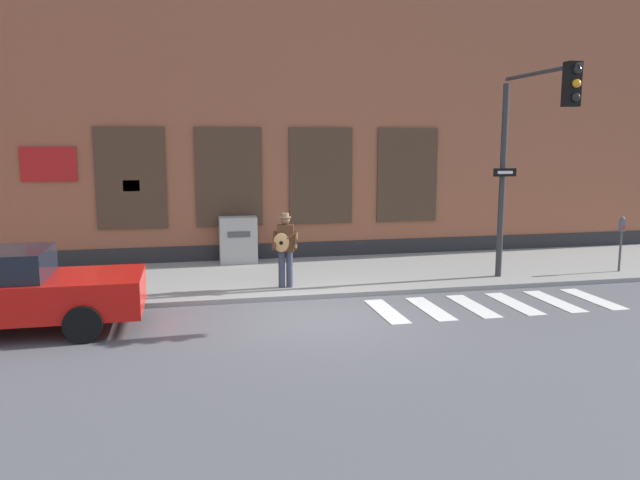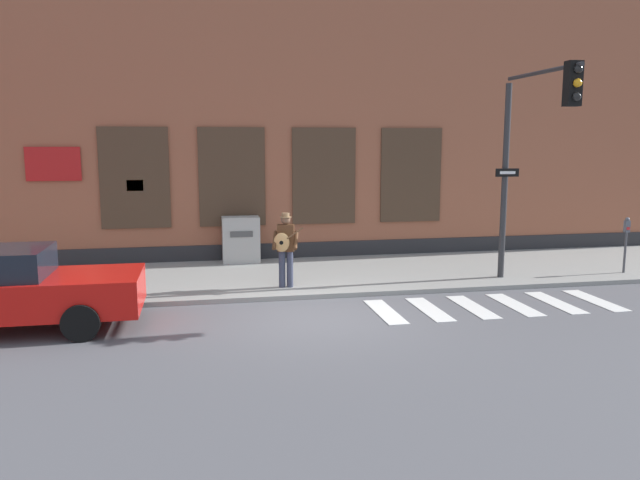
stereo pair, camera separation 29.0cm
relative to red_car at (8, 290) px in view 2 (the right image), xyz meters
The scene contains 9 objects.
ground_plane 5.78m from the red_car, ahead, with size 160.00×160.00×0.00m, color #56565B.
sidewalk 6.74m from the red_car, 31.39° to the left, with size 28.00×4.56×0.11m.
building_backdrop 10.31m from the red_car, 53.62° to the left, with size 28.00×4.06×8.86m.
crosswalk 9.56m from the red_car, ahead, with size 5.20×1.90×0.01m.
red_car is the anchor object (origin of this frame).
busker 5.76m from the red_car, 20.72° to the left, with size 0.72×0.63×1.73m.
traffic_light 11.19m from the red_car, ahead, with size 0.60×2.99×4.91m.
parking_meter 14.33m from the red_car, ahead, with size 0.13×0.11×1.44m.
utility_box 7.03m from the red_car, 49.21° to the left, with size 1.03×0.59×1.28m.
Camera 2 is at (-2.27, -11.73, 3.41)m, focal length 35.00 mm.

